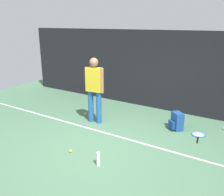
{
  "coord_description": "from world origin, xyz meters",
  "views": [
    {
      "loc": [
        2.65,
        -3.76,
        2.53
      ],
      "look_at": [
        0.0,
        0.4,
        1.0
      ],
      "focal_mm": 39.19,
      "sensor_mm": 36.0,
      "label": 1
    }
  ],
  "objects_px": {
    "tennis_racket": "(198,135)",
    "tennis_ball_near_player": "(71,151)",
    "backpack": "(177,122)",
    "tennis_ball_mid_court": "(224,128)",
    "tennis_player": "(94,87)",
    "tennis_ball_by_fence": "(85,114)",
    "water_bottle": "(98,159)"
  },
  "relations": [
    {
      "from": "tennis_ball_mid_court",
      "to": "tennis_player",
      "type": "bearing_deg",
      "value": -156.21
    },
    {
      "from": "tennis_ball_mid_court",
      "to": "tennis_ball_near_player",
      "type": "bearing_deg",
      "value": -130.54
    },
    {
      "from": "tennis_ball_near_player",
      "to": "water_bottle",
      "type": "bearing_deg",
      "value": -6.62
    },
    {
      "from": "tennis_player",
      "to": "water_bottle",
      "type": "distance_m",
      "value": 2.24
    },
    {
      "from": "tennis_ball_near_player",
      "to": "tennis_ball_by_fence",
      "type": "bearing_deg",
      "value": 120.46
    },
    {
      "from": "tennis_racket",
      "to": "backpack",
      "type": "relative_size",
      "value": 1.44
    },
    {
      "from": "backpack",
      "to": "tennis_ball_near_player",
      "type": "xyz_separation_m",
      "value": [
        -1.45,
        -2.24,
        -0.18
      ]
    },
    {
      "from": "tennis_racket",
      "to": "water_bottle",
      "type": "relative_size",
      "value": 2.34
    },
    {
      "from": "tennis_player",
      "to": "tennis_racket",
      "type": "height_order",
      "value": "tennis_player"
    },
    {
      "from": "backpack",
      "to": "tennis_ball_mid_court",
      "type": "height_order",
      "value": "backpack"
    },
    {
      "from": "tennis_player",
      "to": "tennis_ball_near_player",
      "type": "relative_size",
      "value": 25.76
    },
    {
      "from": "tennis_ball_near_player",
      "to": "tennis_ball_by_fence",
      "type": "xyz_separation_m",
      "value": [
        -1.07,
        1.82,
        0.0
      ]
    },
    {
      "from": "backpack",
      "to": "tennis_ball_mid_court",
      "type": "bearing_deg",
      "value": 74.28
    },
    {
      "from": "water_bottle",
      "to": "tennis_ball_by_fence",
      "type": "bearing_deg",
      "value": 133.72
    },
    {
      "from": "tennis_racket",
      "to": "tennis_ball_by_fence",
      "type": "xyz_separation_m",
      "value": [
        -3.07,
        -0.37,
        0.02
      ]
    },
    {
      "from": "backpack",
      "to": "tennis_ball_mid_court",
      "type": "xyz_separation_m",
      "value": [
        1.0,
        0.63,
        -0.18
      ]
    },
    {
      "from": "tennis_ball_mid_court",
      "to": "water_bottle",
      "type": "distance_m",
      "value": 3.4
    },
    {
      "from": "tennis_racket",
      "to": "water_bottle",
      "type": "height_order",
      "value": "water_bottle"
    },
    {
      "from": "tennis_ball_mid_court",
      "to": "tennis_racket",
      "type": "bearing_deg",
      "value": -123.6
    },
    {
      "from": "tennis_racket",
      "to": "tennis_ball_by_fence",
      "type": "distance_m",
      "value": 3.09
    },
    {
      "from": "tennis_player",
      "to": "tennis_ball_by_fence",
      "type": "xyz_separation_m",
      "value": [
        -0.54,
        0.27,
        -0.93
      ]
    },
    {
      "from": "tennis_ball_by_fence",
      "to": "tennis_player",
      "type": "bearing_deg",
      "value": -26.1
    },
    {
      "from": "backpack",
      "to": "water_bottle",
      "type": "distance_m",
      "value": 2.43
    },
    {
      "from": "water_bottle",
      "to": "tennis_racket",
      "type": "bearing_deg",
      "value": 61.29
    },
    {
      "from": "backpack",
      "to": "tennis_ball_near_player",
      "type": "distance_m",
      "value": 2.67
    },
    {
      "from": "tennis_ball_near_player",
      "to": "tennis_player",
      "type": "bearing_deg",
      "value": 108.69
    },
    {
      "from": "tennis_player",
      "to": "tennis_ball_mid_court",
      "type": "height_order",
      "value": "tennis_player"
    },
    {
      "from": "tennis_ball_by_fence",
      "to": "tennis_ball_mid_court",
      "type": "bearing_deg",
      "value": 16.52
    },
    {
      "from": "tennis_ball_by_fence",
      "to": "tennis_ball_near_player",
      "type": "bearing_deg",
      "value": -59.54
    },
    {
      "from": "backpack",
      "to": "tennis_ball_by_fence",
      "type": "relative_size",
      "value": 6.67
    },
    {
      "from": "tennis_ball_near_player",
      "to": "water_bottle",
      "type": "xyz_separation_m",
      "value": [
        0.75,
        -0.09,
        0.1
      ]
    },
    {
      "from": "tennis_racket",
      "to": "tennis_ball_near_player",
      "type": "relative_size",
      "value": 9.6
    }
  ]
}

